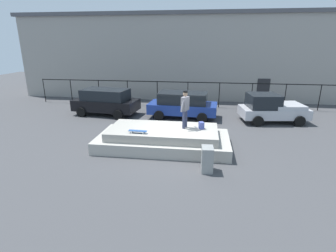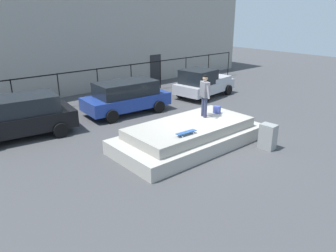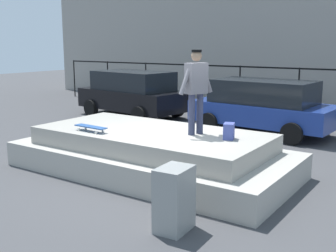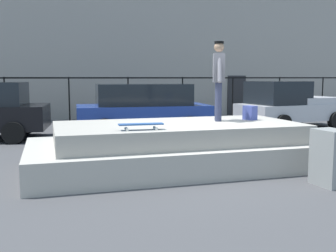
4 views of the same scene
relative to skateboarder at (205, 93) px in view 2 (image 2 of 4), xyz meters
name	(u,v)px [view 2 (image 2 of 4)]	position (x,y,z in m)	size (l,w,h in m)	color
ground_plane	(204,143)	(-0.41, -0.46, -1.96)	(60.00, 60.00, 0.00)	#424244
concrete_ledge	(190,135)	(-1.01, -0.21, -1.53)	(6.23, 3.00, 0.94)	#ADA89E
skateboarder	(205,93)	(0.00, 0.00, 0.00)	(0.39, 0.85, 1.76)	#2D334C
skateboard	(186,132)	(-2.02, -1.05, -0.92)	(0.84, 0.26, 0.12)	#264C8C
backpack	(217,110)	(0.78, -0.02, -0.86)	(0.28, 0.20, 0.32)	#3F4C99
car_black_hatchback_near	(20,116)	(-5.83, 5.14, -1.02)	(4.55, 2.64, 1.76)	black
car_blue_hatchback_mid	(126,96)	(-0.52, 5.08, -1.06)	(4.57, 2.41, 1.69)	navy
car_silver_pickup_far	(203,83)	(5.05, 4.86, -1.08)	(4.24, 2.59, 1.76)	#B7B7BC
utility_box	(268,137)	(1.07, -2.44, -1.46)	(0.44, 0.60, 1.00)	gray
fence_row	(97,78)	(-0.41, 8.29, -0.59)	(24.06, 0.06, 1.93)	black
warehouse_building	(55,33)	(-0.41, 13.88, 1.66)	(30.75, 7.32, 7.20)	gray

